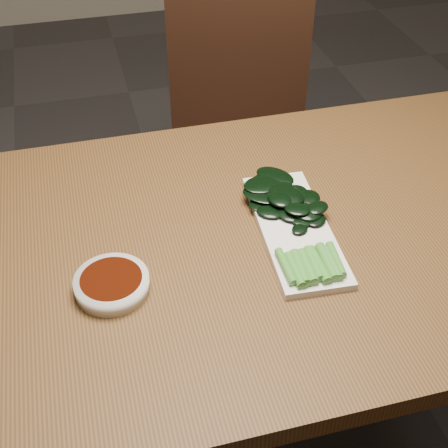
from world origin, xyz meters
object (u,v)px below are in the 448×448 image
serving_plate (294,229)px  gai_lan (289,211)px  sauce_bowl (112,284)px  table (239,264)px  chair_far (238,143)px

serving_plate → gai_lan: bearing=93.0°
sauce_bowl → gai_lan: bearing=15.6°
table → sauce_bowl: 0.27m
chair_far → gai_lan: size_ratio=2.57×
table → serving_plate: 0.13m
serving_plate → gai_lan: (-0.00, 0.03, 0.02)m
table → chair_far: size_ratio=1.57×
serving_plate → table: bearing=172.0°
sauce_bowl → serving_plate: 0.35m
chair_far → sauce_bowl: size_ratio=7.07×
serving_plate → gai_lan: 0.04m
chair_far → gai_lan: 0.74m
table → gai_lan: gai_lan is taller
chair_far → serving_plate: (-0.09, -0.71, 0.27)m
table → serving_plate: size_ratio=4.14×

